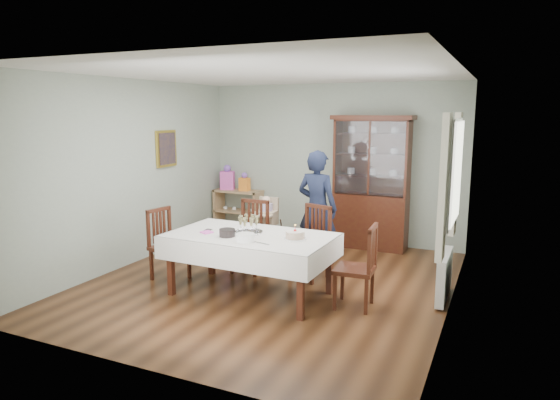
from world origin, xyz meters
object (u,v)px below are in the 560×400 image
Objects in this scene: gift_bag_orange at (244,183)px; dining_table at (250,264)px; high_chair at (266,232)px; chair_end_left at (169,259)px; chair_far_right at (310,257)px; china_cabinet at (371,180)px; woman at (317,208)px; chair_far_left at (250,250)px; chair_end_right at (356,283)px; gift_bag_pink at (227,179)px; birthday_cake at (295,235)px; champagne_tray at (249,228)px; sideboard at (238,211)px.

dining_table is at bearing -60.32° from gift_bag_orange.
chair_end_left is at bearing -118.29° from high_chair.
high_chair is (-1.01, 0.74, 0.08)m from chair_far_right.
gift_bag_orange is (-2.35, 0.00, -0.17)m from china_cabinet.
chair_far_left is at bearing 49.85° from woman.
chair_end_right is 2.38m from high_chair.
gift_bag_pink is (-3.22, 2.61, 0.72)m from chair_end_right.
birthday_cake is (0.59, 0.02, 0.42)m from dining_table.
chair_far_right is (0.89, 0.07, -0.00)m from chair_far_left.
china_cabinet reaches higher than chair_far_left.
chair_far_right is at bearing 58.02° from champagne_tray.
birthday_cake is at bearing 108.73° from woman.
champagne_tray is at bearing 175.11° from birthday_cake.
woman reaches higher than champagne_tray.
chair_far_right reaches higher than champagne_tray.
china_cabinet reaches higher than sideboard.
sideboard is 0.94× the size of chair_end_left.
china_cabinet is 2.78m from chair_end_right.
chair_far_right is at bearing -41.21° from sideboard.
chair_far_left is 2.54m from gift_bag_pink.
dining_table is 2.95m from china_cabinet.
high_chair is at bearing -48.66° from gift_bag_orange.
high_chair is 2.02m from birthday_cake.
sideboard is at bearing 121.74° from dining_table.
champagne_tray is (-0.50, -0.81, 0.53)m from chair_far_right.
high_chair is (0.70, 1.56, 0.08)m from chair_end_left.
dining_table is 0.45m from champagne_tray.
sideboard is 2.58× the size of champagne_tray.
sideboard is 2.34m from chair_far_left.
gift_bag_orange is (-2.86, 2.61, 0.66)m from chair_end_right.
champagne_tray is (-0.85, -2.67, -0.30)m from china_cabinet.
sideboard is 3.61m from birthday_cake.
sideboard is 2.75m from chair_end_left.
woman is (0.32, 1.48, 0.46)m from dining_table.
chair_end_right is at bearing -25.80° from chair_far_right.
china_cabinet reaches higher than high_chair.
dining_table is at bearing -81.70° from chair_end_left.
woman is at bearing -37.23° from chair_end_left.
sideboard is 1.95× the size of gift_bag_pink.
chair_far_right is at bearing 63.12° from dining_table.
chair_far_left is 2.33m from gift_bag_orange.
woman is 1.49m from birthday_cake.
gift_bag_orange is at bearing 119.68° from dining_table.
woman is (0.76, 0.67, 0.55)m from chair_far_left.
woman is 2.58m from gift_bag_pink.
high_chair is (-1.87, 1.47, 0.08)m from chair_end_right.
chair_end_left is at bearing 50.42° from woman.
woman reaches higher than gift_bag_orange.
chair_end_left is (-0.82, -0.76, -0.01)m from chair_far_left.
chair_end_left is at bearing -127.34° from china_cabinet.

